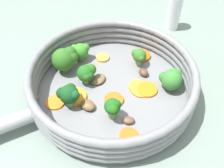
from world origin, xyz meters
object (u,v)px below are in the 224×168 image
Objects in this scene: broccoli_floret_2 at (171,79)px; carrot_slice_1 at (141,89)px; broccoli_floret_0 at (80,51)px; mushroom_piece_2 at (88,105)px; carrot_slice_6 at (141,56)px; mushroom_piece_3 at (144,72)px; skillet at (112,92)px; salt_shaker at (175,8)px; carrot_slice_2 at (147,89)px; carrot_slice_8 at (129,136)px; mushroom_piece_1 at (98,79)px; carrot_slice_5 at (55,102)px; broccoli_floret_1 at (66,58)px; broccoli_floret_6 at (113,108)px; broccoli_floret_3 at (139,56)px; carrot_slice_7 at (137,85)px; carrot_slice_0 at (75,97)px; broccoli_floret_4 at (87,73)px; mushroom_piece_0 at (129,120)px; carrot_slice_4 at (103,58)px; carrot_slice_3 at (112,100)px; broccoli_floret_5 at (69,94)px.

carrot_slice_1 is at bearing 178.70° from broccoli_floret_2.
broccoli_floret_0 reaches higher than mushroom_piece_2.
mushroom_piece_3 is at bearing -97.29° from carrot_slice_6.
skillet is 0.28m from salt_shaker.
carrot_slice_2 is 0.11m from carrot_slice_8.
broccoli_floret_0 is 0.08m from mushroom_piece_1.
broccoli_floret_0 is (-0.07, 0.20, 0.02)m from carrot_slice_8.
carrot_slice_5 is 0.09m from broccoli_floret_1.
skillet is 6.88× the size of broccoli_floret_6.
skillet is 0.10m from broccoli_floret_3.
carrot_slice_2 is at bearing -21.34° from mushroom_piece_1.
carrot_slice_5 is 1.01× the size of carrot_slice_7.
salt_shaker reaches higher than broccoli_floret_6.
carrot_slice_6 is (0.15, 0.10, 0.00)m from carrot_slice_0.
skillet is 0.06m from carrot_slice_1.
broccoli_floret_4 is at bearing 36.72° from carrot_slice_5.
mushroom_piece_0 is at bearing -143.11° from broccoli_floret_2.
carrot_slice_4 is at bearing 59.03° from carrot_slice_0.
broccoli_floret_0 is at bearing -154.73° from salt_shaker.
salt_shaker reaches higher than carrot_slice_3.
broccoli_floret_5 is at bearing -173.35° from carrot_slice_2.
mushroom_piece_0 is (-0.05, -0.07, 0.00)m from carrot_slice_2.
carrot_slice_4 is 0.08m from broccoli_floret_3.
broccoli_floret_4 is at bearing -179.83° from mushroom_piece_1.
carrot_slice_3 is at bearing -12.89° from carrot_slice_0.
broccoli_floret_2 is 0.14m from mushroom_piece_1.
mushroom_piece_3 is (0.08, -0.06, 0.00)m from carrot_slice_4.
carrot_slice_2 is at bearing 62.40° from carrot_slice_8.
salt_shaker is (0.13, 0.20, 0.04)m from carrot_slice_7.
salt_shaker is at bearing 28.14° from broccoli_floret_1.
carrot_slice_1 reaches higher than skillet.
broccoli_floret_2 reaches higher than carrot_slice_6.
carrot_slice_8 is 0.29× the size of salt_shaker.
mushroom_piece_3 is (0.05, 0.11, 0.00)m from mushroom_piece_0.
carrot_slice_6 is at bearing 34.28° from carrot_slice_0.
broccoli_floret_5 is at bearing -123.18° from broccoli_floret_4.
carrot_slice_5 is 0.88× the size of carrot_slice_6.
carrot_slice_6 is 0.73× the size of broccoli_floret_1.
mushroom_piece_1 reaches higher than carrot_slice_6.
skillet is 14.35× the size of mushroom_piece_0.
broccoli_floret_5 is at bearing -161.10° from skillet.
broccoli_floret_1 is at bearing -151.86° from salt_shaker.
mushroom_piece_3 is at bearing 57.70° from carrot_slice_7.
mushroom_piece_1 is (-0.04, 0.10, 0.00)m from mushroom_piece_0.
broccoli_floret_5 is at bearing -118.84° from carrot_slice_0.
broccoli_floret_2 is at bearing 10.21° from mushroom_piece_2.
broccoli_floret_6 reaches higher than broccoli_floret_0.
carrot_slice_1 is at bearing 1.82° from carrot_slice_0.
carrot_slice_4 is at bearing 96.92° from carrot_slice_8.
carrot_slice_5 is at bearing -171.39° from carrot_slice_7.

